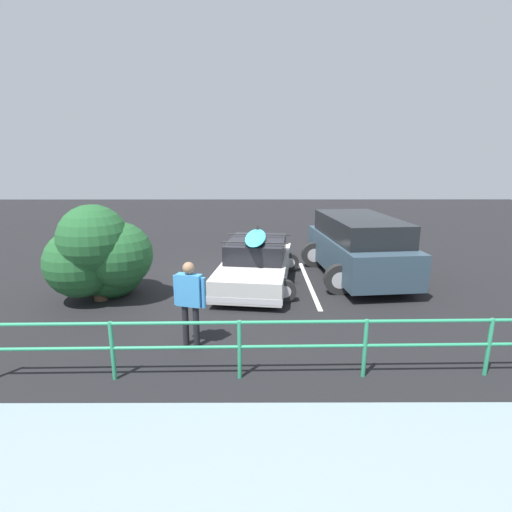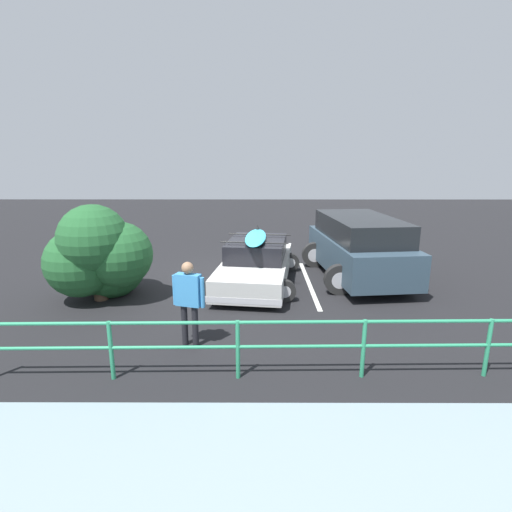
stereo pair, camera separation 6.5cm
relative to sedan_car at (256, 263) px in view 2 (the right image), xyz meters
The scene contains 7 objects.
ground_plane 1.01m from the sedan_car, 38.19° to the right, with size 44.00×44.00×0.02m, color black.
parking_stripe 1.62m from the sedan_car, behind, with size 4.29×0.12×0.00m, color silver.
sedan_car is the anchor object (origin of this frame).
suv_car 3.08m from the sedan_car, behind, with size 3.05×4.80×1.83m.
person_bystander 4.12m from the sedan_car, 72.22° to the left, with size 0.62×0.31×1.66m.
railing_fence 5.10m from the sedan_car, 98.24° to the left, with size 10.24×0.26×1.00m.
bush_near_left 4.12m from the sedan_car, 19.50° to the left, with size 2.60×2.48×2.54m.
Camera 2 is at (-0.67, 11.44, 3.54)m, focal length 28.00 mm.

